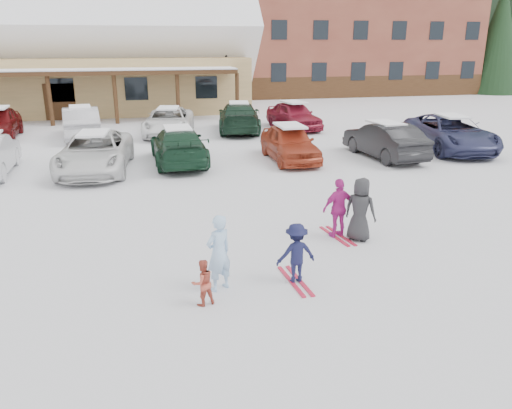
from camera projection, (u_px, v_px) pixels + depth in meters
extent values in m
plane|color=white|center=(253.00, 263.00, 10.91)|extent=(160.00, 160.00, 0.00)
cube|color=tan|center=(39.00, 84.00, 34.41)|extent=(28.00, 10.00, 3.60)
cube|color=#422814|center=(16.00, 73.00, 28.32)|extent=(25.20, 2.60, 0.25)
cube|color=white|center=(31.00, 27.00, 33.25)|extent=(29.12, 9.69, 9.69)
cube|color=brown|center=(331.00, 26.00, 47.62)|extent=(24.00, 14.00, 12.00)
cube|color=brown|center=(167.00, 43.00, 44.84)|extent=(7.00, 12.60, 9.00)
cube|color=#422814|center=(357.00, 87.00, 42.76)|extent=(24.00, 0.10, 1.80)
cylinder|color=black|center=(226.00, 69.00, 34.01)|extent=(0.16, 0.16, 5.61)
cube|color=black|center=(226.00, 24.00, 33.10)|extent=(0.50, 0.25, 0.25)
cylinder|color=black|center=(492.00, 86.00, 46.66)|extent=(0.60, 0.60, 1.32)
cone|color=black|center=(501.00, 22.00, 44.92)|extent=(4.84, 4.84, 9.90)
cylinder|color=black|center=(219.00, 82.00, 52.78)|extent=(0.60, 0.60, 1.08)
cone|color=black|center=(218.00, 36.00, 51.36)|extent=(3.96, 3.96, 8.10)
cylinder|color=black|center=(445.00, 76.00, 60.47)|extent=(0.60, 0.60, 1.38)
cone|color=black|center=(451.00, 24.00, 58.65)|extent=(5.06, 5.06, 10.35)
imported|color=#A1C7ED|center=(219.00, 253.00, 9.51)|extent=(0.67, 0.59, 1.53)
imported|color=#B74A38|center=(203.00, 283.00, 9.04)|extent=(0.51, 0.45, 0.89)
imported|color=#131538|center=(296.00, 253.00, 9.86)|extent=(0.83, 0.52, 1.24)
cube|color=#BB1A36|center=(295.00, 281.00, 10.05)|extent=(0.31, 1.41, 0.03)
imported|color=#BE2389|center=(339.00, 208.00, 12.14)|extent=(0.91, 0.49, 1.48)
cube|color=#BB1A36|center=(337.00, 236.00, 12.37)|extent=(0.40, 1.41, 0.03)
imported|color=#28282A|center=(360.00, 209.00, 11.94)|extent=(0.89, 0.88, 1.56)
imported|color=silver|center=(95.00, 152.00, 18.38)|extent=(2.78, 5.37, 1.45)
imported|color=#163723|center=(178.00, 146.00, 19.60)|extent=(2.14, 4.95, 1.42)
imported|color=#AA3B21|center=(290.00, 143.00, 20.08)|extent=(1.71, 4.21, 1.43)
imported|color=black|center=(384.00, 140.00, 20.56)|extent=(1.97, 4.57, 1.46)
imported|color=navy|center=(450.00, 133.00, 21.96)|extent=(3.22, 5.79, 1.53)
imported|color=#B4B3B8|center=(81.00, 122.00, 24.80)|extent=(2.22, 4.89, 1.56)
imported|color=white|center=(169.00, 121.00, 25.62)|extent=(3.09, 5.34, 1.40)
imported|color=#162F21|center=(239.00, 117.00, 26.60)|extent=(2.98, 5.57, 1.54)
imported|color=maroon|center=(294.00, 116.00, 27.36)|extent=(2.47, 4.57, 1.48)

